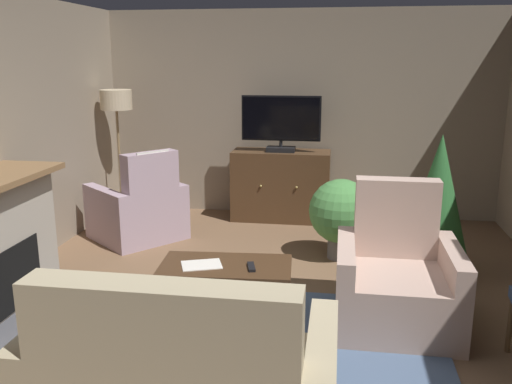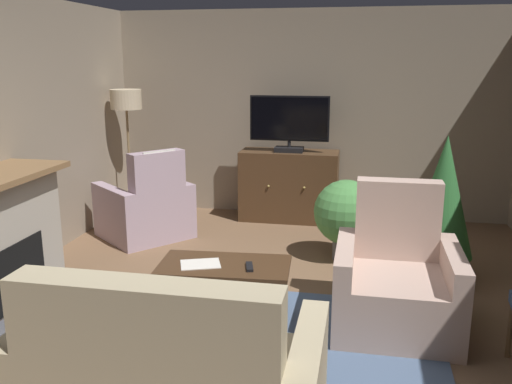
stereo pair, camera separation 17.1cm
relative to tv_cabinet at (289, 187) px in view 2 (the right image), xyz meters
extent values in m
cube|color=brown|center=(0.21, -3.03, -0.44)|extent=(5.61, 7.26, 0.04)
cube|color=gray|center=(0.21, 0.35, 0.89)|extent=(5.61, 0.10, 2.62)
cube|color=slate|center=(0.30, -3.11, -0.41)|extent=(2.47, 1.71, 0.01)
cube|color=#4C4C51|center=(-1.60, -3.10, -0.40)|extent=(0.50, 1.71, 0.04)
cube|color=black|center=(-1.84, -3.10, -0.10)|extent=(0.10, 0.85, 0.52)
cube|color=#352315|center=(0.00, 0.00, -0.39)|extent=(1.16, 0.44, 0.06)
cube|color=#4C331E|center=(0.00, 0.00, 0.02)|extent=(1.22, 0.50, 0.88)
sphere|color=tan|center=(-0.22, -0.26, 0.07)|extent=(0.03, 0.03, 0.03)
sphere|color=tan|center=(0.22, -0.26, 0.07)|extent=(0.03, 0.03, 0.03)
cube|color=black|center=(0.00, -0.05, 0.49)|extent=(0.35, 0.20, 0.06)
cylinder|color=black|center=(0.00, -0.05, 0.56)|extent=(0.04, 0.04, 0.08)
cube|color=black|center=(0.00, -0.05, 0.88)|extent=(0.98, 0.05, 0.55)
cube|color=black|center=(0.00, -0.08, 0.88)|extent=(0.94, 0.01, 0.51)
cube|color=#422B19|center=(-0.11, -2.88, 0.04)|extent=(1.04, 0.60, 0.03)
cylinder|color=#422B19|center=(0.33, -2.63, -0.20)|extent=(0.04, 0.04, 0.45)
cylinder|color=#422B19|center=(-0.58, -2.70, -0.20)|extent=(0.04, 0.04, 0.45)
cylinder|color=#422B19|center=(0.36, -3.06, -0.20)|extent=(0.04, 0.04, 0.45)
cylinder|color=#422B19|center=(-0.55, -3.13, -0.20)|extent=(0.04, 0.04, 0.45)
cube|color=black|center=(0.10, -2.92, 0.07)|extent=(0.09, 0.18, 0.02)
cube|color=silver|center=(-0.29, -2.92, 0.06)|extent=(0.36, 0.31, 0.01)
cube|color=tan|center=(-0.05, -4.58, 0.33)|extent=(1.29, 0.20, 0.60)
cube|color=tan|center=(-0.77, -4.25, -0.09)|extent=(0.15, 0.87, 0.67)
cube|color=tan|center=(0.17, -4.38, 0.15)|extent=(0.36, 0.12, 0.36)
cube|color=#AD93A3|center=(-1.55, -1.01, -0.21)|extent=(1.05, 1.02, 0.43)
cube|color=#AD93A3|center=(-1.28, -1.22, 0.31)|extent=(0.53, 0.59, 0.61)
cube|color=#AD93A3|center=(-1.78, -1.29, -0.11)|extent=(0.74, 0.65, 0.63)
cube|color=#AD93A3|center=(-1.31, -0.72, -0.11)|extent=(0.74, 0.65, 0.63)
cube|color=white|center=(-1.23, -1.27, 0.52)|extent=(0.26, 0.31, 0.24)
cube|color=#BC9E8E|center=(1.19, -2.74, -0.20)|extent=(0.66, 0.91, 0.45)
cube|color=#BC9E8E|center=(1.20, -2.38, 0.35)|extent=(0.66, 0.18, 0.64)
cube|color=#BC9E8E|center=(1.59, -2.75, -0.10)|extent=(0.13, 0.91, 0.65)
cube|color=#BC9E8E|center=(0.80, -2.74, -0.10)|extent=(0.13, 0.91, 0.65)
cylinder|color=brown|center=(1.95, -3.03, -0.22)|extent=(0.04, 0.04, 0.41)
cylinder|color=#99664C|center=(1.63, -1.72, -0.29)|extent=(0.42, 0.42, 0.26)
cone|color=#2D6B33|center=(1.63, -1.72, 0.39)|extent=(0.59, 0.59, 1.11)
cylinder|color=slate|center=(0.76, -1.31, -0.32)|extent=(0.25, 0.25, 0.21)
sphere|color=#4C8E47|center=(0.76, -1.31, 0.08)|extent=(0.66, 0.66, 0.66)
cylinder|color=#4C4233|center=(-2.02, -0.27, -0.40)|extent=(0.33, 0.33, 0.04)
cylinder|color=olive|center=(-2.02, -0.27, 0.28)|extent=(0.03, 0.03, 1.40)
cylinder|color=beige|center=(-2.02, -0.27, 1.10)|extent=(0.39, 0.39, 0.24)
camera|label=1|loc=(0.72, -6.76, 1.61)|focal=38.52mm
camera|label=2|loc=(0.89, -6.73, 1.61)|focal=38.52mm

